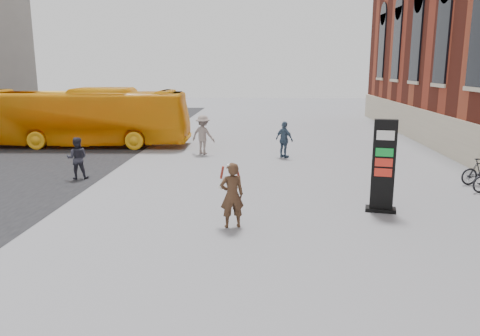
{
  "coord_description": "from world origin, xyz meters",
  "views": [
    {
      "loc": [
        1.0,
        -11.65,
        4.06
      ],
      "look_at": [
        0.33,
        0.8,
        1.34
      ],
      "focal_mm": 35.0,
      "sensor_mm": 36.0,
      "label": 1
    }
  ],
  "objects_px": {
    "pedestrian_b": "(203,135)",
    "pedestrian_c": "(284,140)",
    "pedestrian_a": "(77,158)",
    "bus": "(84,117)",
    "info_pylon": "(383,166)",
    "woman": "(232,194)"
  },
  "relations": [
    {
      "from": "woman",
      "to": "pedestrian_b",
      "type": "relative_size",
      "value": 0.93
    },
    {
      "from": "info_pylon",
      "to": "bus",
      "type": "height_order",
      "value": "bus"
    },
    {
      "from": "bus",
      "to": "pedestrian_b",
      "type": "relative_size",
      "value": 5.86
    },
    {
      "from": "info_pylon",
      "to": "bus",
      "type": "xyz_separation_m",
      "value": [
        -12.64,
        10.57,
        0.18
      ]
    },
    {
      "from": "info_pylon",
      "to": "pedestrian_b",
      "type": "xyz_separation_m",
      "value": [
        -6.23,
        8.62,
        -0.4
      ]
    },
    {
      "from": "bus",
      "to": "pedestrian_b",
      "type": "bearing_deg",
      "value": -108.71
    },
    {
      "from": "pedestrian_a",
      "to": "pedestrian_b",
      "type": "xyz_separation_m",
      "value": [
        3.96,
        5.19,
        0.14
      ]
    },
    {
      "from": "woman",
      "to": "info_pylon",
      "type": "bearing_deg",
      "value": -175.6
    },
    {
      "from": "bus",
      "to": "pedestrian_c",
      "type": "xyz_separation_m",
      "value": [
        10.19,
        -2.66,
        -0.67
      ]
    },
    {
      "from": "info_pylon",
      "to": "pedestrian_a",
      "type": "distance_m",
      "value": 10.77
    },
    {
      "from": "pedestrian_b",
      "to": "pedestrian_c",
      "type": "bearing_deg",
      "value": -167.55
    },
    {
      "from": "bus",
      "to": "woman",
      "type": "bearing_deg",
      "value": -146.86
    },
    {
      "from": "info_pylon",
      "to": "pedestrian_c",
      "type": "distance_m",
      "value": 8.29
    },
    {
      "from": "pedestrian_c",
      "to": "pedestrian_b",
      "type": "bearing_deg",
      "value": 32.99
    },
    {
      "from": "info_pylon",
      "to": "pedestrian_c",
      "type": "relative_size",
      "value": 1.6
    },
    {
      "from": "pedestrian_a",
      "to": "pedestrian_b",
      "type": "height_order",
      "value": "pedestrian_b"
    },
    {
      "from": "info_pylon",
      "to": "woman",
      "type": "relative_size",
      "value": 1.55
    },
    {
      "from": "info_pylon",
      "to": "bus",
      "type": "distance_m",
      "value": 16.48
    },
    {
      "from": "info_pylon",
      "to": "pedestrian_a",
      "type": "bearing_deg",
      "value": 173.98
    },
    {
      "from": "info_pylon",
      "to": "pedestrian_b",
      "type": "height_order",
      "value": "info_pylon"
    },
    {
      "from": "bus",
      "to": "pedestrian_c",
      "type": "bearing_deg",
      "value": -106.46
    },
    {
      "from": "pedestrian_a",
      "to": "bus",
      "type": "bearing_deg",
      "value": -83.33
    }
  ]
}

